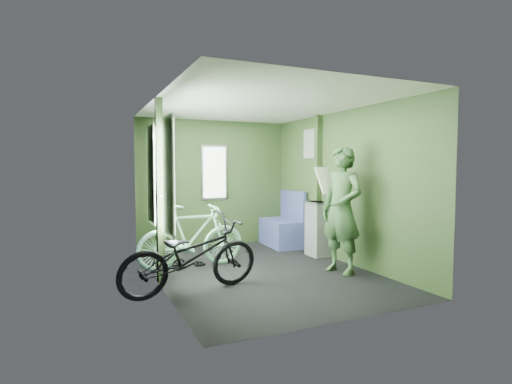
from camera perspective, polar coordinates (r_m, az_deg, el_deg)
room at (r=5.53m, az=-0.09°, el=3.43°), size 4.00×4.02×2.31m
bicycle_black at (r=4.78m, az=-9.11°, el=-14.12°), size 1.78×0.97×0.97m
bicycle_mint at (r=5.86m, az=-9.13°, el=-10.81°), size 1.58×0.63×0.99m
passenger at (r=5.56m, az=12.14°, el=-2.51°), size 0.56×0.77×1.73m
waste_box at (r=6.60m, az=8.76°, el=-5.21°), size 0.26×0.37×0.89m
bench_seat at (r=7.41m, az=3.85°, el=-5.36°), size 0.59×0.99×1.01m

